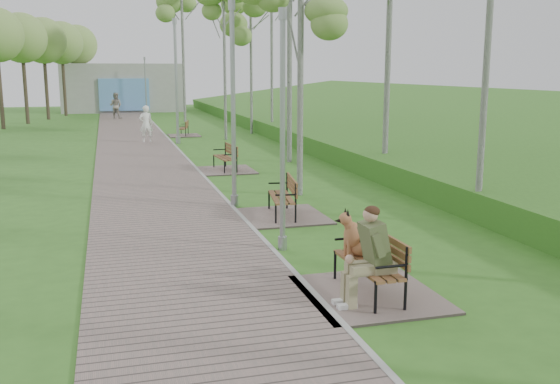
{
  "coord_description": "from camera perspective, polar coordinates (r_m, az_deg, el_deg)",
  "views": [
    {
      "loc": [
        -3.0,
        -4.56,
        3.47
      ],
      "look_at": [
        0.05,
        6.43,
        1.24
      ],
      "focal_mm": 40.0,
      "sensor_mm": 36.0,
      "label": 1
    }
  ],
  "objects": [
    {
      "name": "pedestrian_far",
      "position": [
        46.96,
        -14.79,
        7.63
      ],
      "size": [
        1.12,
        1.01,
        1.88
      ],
      "primitive_type": "imported",
      "rotation": [
        0.0,
        0.0,
        2.73
      ],
      "color": "gray",
      "rests_on": "ground"
    },
    {
      "name": "lamp_post_third",
      "position": [
        30.25,
        -9.45,
        9.53
      ],
      "size": [
        0.23,
        0.23,
        5.84
      ],
      "color": "#979A9F",
      "rests_on": "ground"
    },
    {
      "name": "bench_second",
      "position": [
        14.95,
        0.17,
        -1.46
      ],
      "size": [
        1.95,
        2.17,
        1.2
      ],
      "color": "#74655E",
      "rests_on": "ground"
    },
    {
      "name": "lamp_post_second",
      "position": [
        15.87,
        -4.3,
        7.22
      ],
      "size": [
        0.2,
        0.2,
        5.16
      ],
      "color": "#979A9F",
      "rests_on": "ground"
    },
    {
      "name": "walkway",
      "position": [
        26.32,
        -12.68,
        3.28
      ],
      "size": [
        3.5,
        67.0,
        0.04
      ],
      "primitive_type": "cube",
      "color": "#74655E",
      "rests_on": "ground"
    },
    {
      "name": "building_north",
      "position": [
        55.58,
        -14.15,
        9.24
      ],
      "size": [
        10.0,
        5.2,
        4.0
      ],
      "color": "#9E9E99",
      "rests_on": "ground"
    },
    {
      "name": "lamp_post_near",
      "position": [
        11.9,
        0.24,
        4.7
      ],
      "size": [
        0.18,
        0.18,
        4.6
      ],
      "color": "#979A9F",
      "rests_on": "ground"
    },
    {
      "name": "kerb",
      "position": [
        26.46,
        -8.89,
        3.47
      ],
      "size": [
        0.1,
        67.0,
        0.05
      ],
      "primitive_type": "cube",
      "color": "#999993",
      "rests_on": "ground"
    },
    {
      "name": "bench_main",
      "position": [
        9.76,
        7.85,
        -6.75
      ],
      "size": [
        2.03,
        2.25,
        1.77
      ],
      "color": "#74655E",
      "rests_on": "ground"
    },
    {
      "name": "bench_far",
      "position": [
        33.93,
        -8.82,
        5.4
      ],
      "size": [
        1.64,
        1.82,
        1.01
      ],
      "color": "#74655E",
      "rests_on": "ground"
    },
    {
      "name": "pedestrian_near",
      "position": [
        30.95,
        -12.15,
        6.08
      ],
      "size": [
        0.69,
        0.48,
        1.81
      ],
      "primitive_type": "imported",
      "rotation": [
        0.0,
        0.0,
        3.21
      ],
      "color": "white",
      "rests_on": "ground"
    },
    {
      "name": "bench_third",
      "position": [
        21.91,
        -5.04,
        2.49
      ],
      "size": [
        1.87,
        2.08,
        1.15
      ],
      "color": "#74655E",
      "rests_on": "ground"
    },
    {
      "name": "birch_far_c",
      "position": [
        34.77,
        -2.69,
        15.61
      ],
      "size": [
        2.25,
        2.25,
        7.92
      ],
      "color": "silver",
      "rests_on": "ground"
    },
    {
      "name": "lamp_post_far",
      "position": [
        51.85,
        -12.18,
        9.32
      ],
      "size": [
        0.17,
        0.17,
        4.49
      ],
      "color": "#979A9F",
      "rests_on": "ground"
    },
    {
      "name": "embankment",
      "position": [
        28.99,
        15.81,
        3.79
      ],
      "size": [
        14.0,
        70.0,
        1.6
      ],
      "primitive_type": "cube",
      "color": "#43842A",
      "rests_on": "ground"
    }
  ]
}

